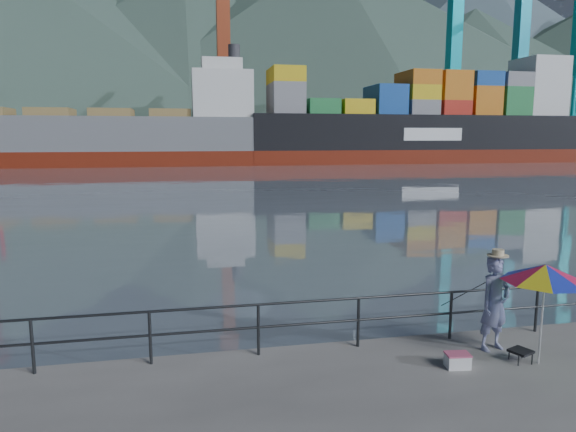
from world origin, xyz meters
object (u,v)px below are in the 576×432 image
(fisherman, at_px, (495,304))
(bulk_carrier, at_px, (130,136))
(container_ship, at_px, (429,126))
(beach_umbrella, at_px, (545,273))
(cooler_bag, at_px, (457,361))

(fisherman, height_order, bulk_carrier, bulk_carrier)
(bulk_carrier, relative_size, container_ship, 0.86)
(beach_umbrella, distance_m, cooler_bag, 2.24)
(beach_umbrella, xyz_separation_m, bulk_carrier, (-14.17, 73.43, 2.44))
(cooler_bag, relative_size, container_ship, 0.01)
(beach_umbrella, bearing_deg, cooler_bag, 175.10)
(beach_umbrella, bearing_deg, fisherman, 122.14)
(cooler_bag, distance_m, bulk_carrier, 74.48)
(fisherman, height_order, container_ship, container_ship)
(fisherman, height_order, beach_umbrella, beach_umbrella)
(beach_umbrella, bearing_deg, container_ship, 64.86)
(container_ship, bearing_deg, beach_umbrella, -115.14)
(container_ship, bearing_deg, fisherman, -115.66)
(fisherman, xyz_separation_m, bulk_carrier, (-13.70, 72.68, 3.22))
(fisherman, xyz_separation_m, container_ship, (35.14, 73.15, 4.92))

